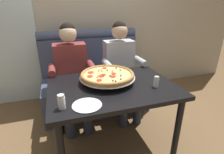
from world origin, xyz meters
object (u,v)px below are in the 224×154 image
at_px(diner_left, 72,70).
at_px(pizza, 107,75).
at_px(shaker_pepper_flakes, 62,103).
at_px(diner_right, 121,65).
at_px(plate_near_left, 87,104).
at_px(shaker_oregano, 156,82).
at_px(booth_bench, 94,81).
at_px(dining_table, 113,94).

height_order(diner_left, pizza, diner_left).
bearing_deg(diner_left, shaker_pepper_flakes, -99.97).
relative_size(diner_left, pizza, 2.29).
bearing_deg(diner_left, pizza, -60.79).
height_order(diner_left, diner_right, same).
relative_size(diner_right, plate_near_left, 5.45).
relative_size(pizza, shaker_oregano, 5.31).
xyz_separation_m(booth_bench, shaker_oregano, (0.39, -1.06, 0.38)).
distance_m(diner_right, shaker_pepper_flakes, 1.23).
height_order(dining_table, shaker_oregano, shaker_oregano).
relative_size(diner_right, shaker_pepper_flakes, 11.09).
height_order(diner_right, shaker_oregano, diner_right).
relative_size(dining_table, diner_right, 0.96).
height_order(diner_left, shaker_pepper_flakes, diner_left).
distance_m(diner_left, plate_near_left, 0.93).
height_order(diner_right, shaker_pepper_flakes, diner_right).
height_order(dining_table, diner_right, diner_right).
relative_size(booth_bench, diner_right, 1.15).
xyz_separation_m(booth_bench, shaker_pepper_flakes, (-0.49, -1.18, 0.39)).
bearing_deg(dining_table, booth_bench, 90.00).
bearing_deg(shaker_pepper_flakes, diner_right, 47.97).
bearing_deg(dining_table, plate_near_left, -136.28).
distance_m(diner_left, diner_right, 0.66).
xyz_separation_m(dining_table, shaker_pepper_flakes, (-0.49, -0.27, 0.14)).
bearing_deg(booth_bench, shaker_pepper_flakes, -112.63).
relative_size(shaker_oregano, plate_near_left, 0.45).
bearing_deg(diner_right, shaker_oregano, -86.06).
height_order(booth_bench, shaker_pepper_flakes, booth_bench).
bearing_deg(shaker_pepper_flakes, shaker_oregano, 7.73).
distance_m(booth_bench, shaker_pepper_flakes, 1.33).
relative_size(dining_table, pizza, 2.19).
bearing_deg(dining_table, shaker_oregano, -21.99).
relative_size(diner_right, pizza, 2.29).
relative_size(booth_bench, shaker_pepper_flakes, 12.79).
relative_size(booth_bench, diner_left, 1.15).
bearing_deg(diner_right, plate_near_left, -124.40).
bearing_deg(shaker_oregano, diner_left, 132.10).
distance_m(dining_table, pizza, 0.19).
xyz_separation_m(diner_left, diner_right, (0.66, 0.00, 0.00)).
bearing_deg(diner_left, booth_bench, 38.82).
bearing_deg(shaker_oregano, pizza, 148.97).
height_order(dining_table, diner_left, diner_left).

